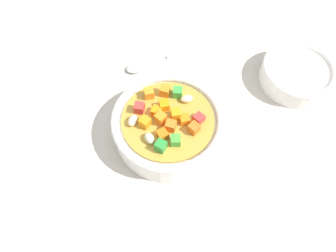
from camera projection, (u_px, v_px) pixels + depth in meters
ground_plane at (168, 136)px, 49.07cm from camera, size 140.00×140.00×2.00cm
soup_bowl_main at (168, 125)px, 46.03cm from camera, size 16.01×16.01×5.60cm
spoon at (165, 57)px, 55.17cm from camera, size 18.46×4.78×1.01cm
side_bowl_small at (297, 73)px, 51.68cm from camera, size 11.72×11.72×3.45cm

